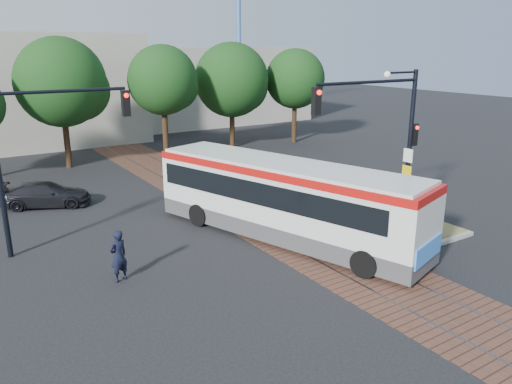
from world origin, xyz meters
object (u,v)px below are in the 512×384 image
(city_bus, at_px, (284,197))
(parked_car, at_px, (46,194))
(signal_pole_left, at_px, (32,144))
(officer, at_px, (118,256))
(traffic_island, at_px, (401,214))
(signal_pole_main, at_px, (390,124))

(city_bus, relative_size, parked_car, 2.90)
(city_bus, bearing_deg, signal_pole_left, 137.18)
(parked_car, bearing_deg, officer, -154.82)
(traffic_island, bearing_deg, city_bus, 167.84)
(city_bus, distance_m, traffic_island, 5.57)
(parked_car, bearing_deg, traffic_island, -107.41)
(city_bus, height_order, signal_pole_main, signal_pole_main)
(signal_pole_main, bearing_deg, city_bus, 166.37)
(signal_pole_main, distance_m, parked_car, 15.49)
(signal_pole_left, bearing_deg, traffic_island, -20.36)
(officer, bearing_deg, parked_car, -107.40)
(traffic_island, bearing_deg, parked_car, 139.56)
(traffic_island, xyz_separation_m, parked_car, (-12.06, 10.28, 0.24))
(signal_pole_main, xyz_separation_m, parked_car, (-11.10, 10.19, -3.59))
(signal_pole_main, bearing_deg, signal_pole_left, 158.55)
(city_bus, relative_size, traffic_island, 2.17)
(officer, height_order, parked_car, officer)
(officer, bearing_deg, signal_pole_left, -88.90)
(signal_pole_main, height_order, officer, signal_pole_main)
(parked_car, bearing_deg, signal_pole_left, -168.81)
(traffic_island, distance_m, officer, 11.76)
(traffic_island, height_order, officer, officer)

